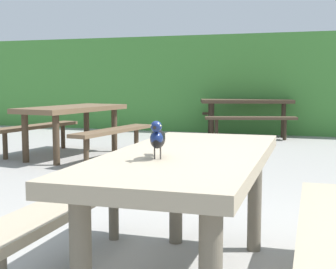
% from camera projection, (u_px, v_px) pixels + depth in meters
% --- Properties ---
extents(hedge_wall, '(28.00, 2.00, 2.08)m').
position_uv_depth(hedge_wall, '(313.00, 84.00, 10.57)').
color(hedge_wall, '#428438').
rests_on(hedge_wall, ground).
extents(picnic_table_foreground, '(1.74, 1.82, 0.74)m').
position_uv_depth(picnic_table_foreground, '(188.00, 187.00, 2.52)').
color(picnic_table_foreground, gray).
rests_on(picnic_table_foreground, ground).
extents(bird_grackle, '(0.11, 0.28, 0.18)m').
position_uv_depth(bird_grackle, '(157.00, 137.00, 2.24)').
color(bird_grackle, black).
rests_on(bird_grackle, picnic_table_foreground).
extents(picnic_table_mid_left, '(1.90, 1.92, 0.74)m').
position_uv_depth(picnic_table_mid_left, '(73.00, 119.00, 7.06)').
color(picnic_table_mid_left, brown).
rests_on(picnic_table_mid_left, ground).
extents(picnic_table_far_centre, '(2.13, 2.11, 0.74)m').
position_uv_depth(picnic_table_far_centre, '(246.00, 109.00, 9.76)').
color(picnic_table_far_centre, '#473828').
rests_on(picnic_table_far_centre, ground).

